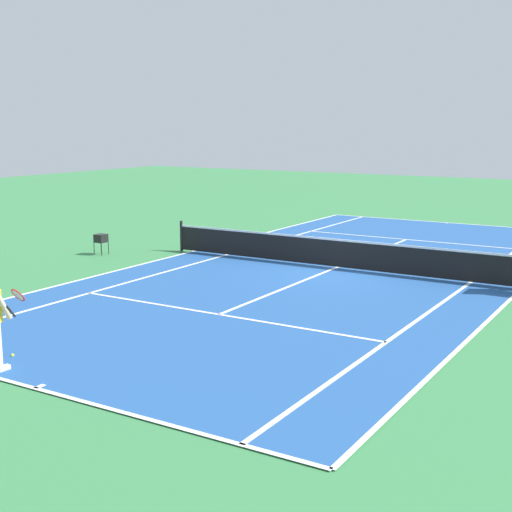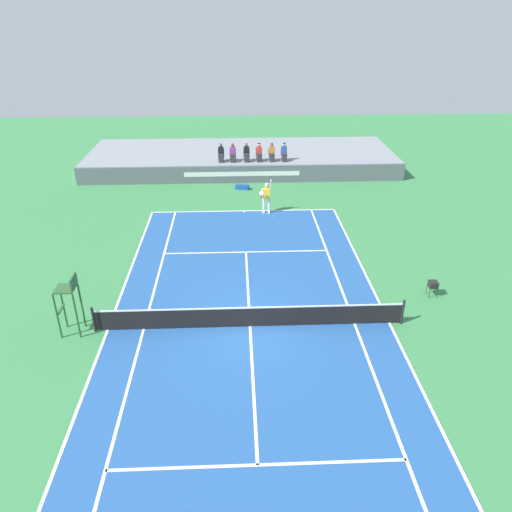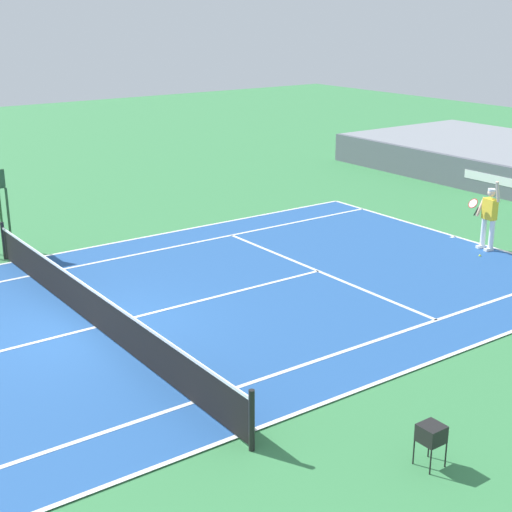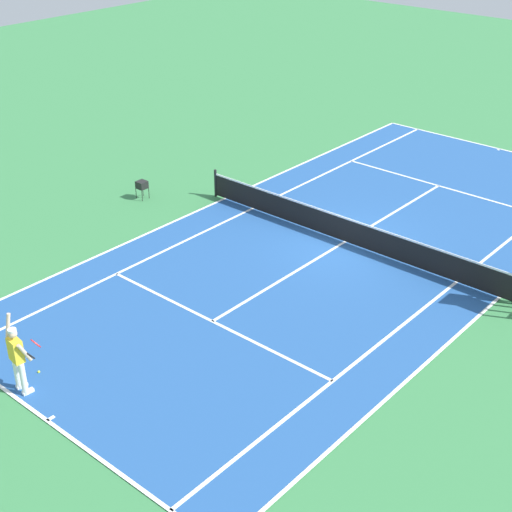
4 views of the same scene
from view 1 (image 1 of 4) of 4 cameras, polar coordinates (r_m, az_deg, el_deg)
The scene contains 5 objects.
ground_plane at distance 22.05m, azimuth 6.41°, elevation -1.00°, with size 80.00×80.00×0.00m, color #387F47.
court at distance 22.04m, azimuth 6.41°, elevation -0.98°, with size 11.08×23.88×0.03m.
net at distance 21.95m, azimuth 6.44°, elevation 0.33°, with size 11.98×0.10×1.07m.
tennis_ball at distance 14.48m, azimuth -18.97°, elevation -7.55°, with size 0.07×0.07×0.07m, color #D1E533.
ball_hopper at distance 24.75m, azimuth -12.35°, elevation 1.43°, with size 0.36×0.36×0.70m.
Camera 1 is at (-9.05, 19.62, 4.39)m, focal length 49.82 mm.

